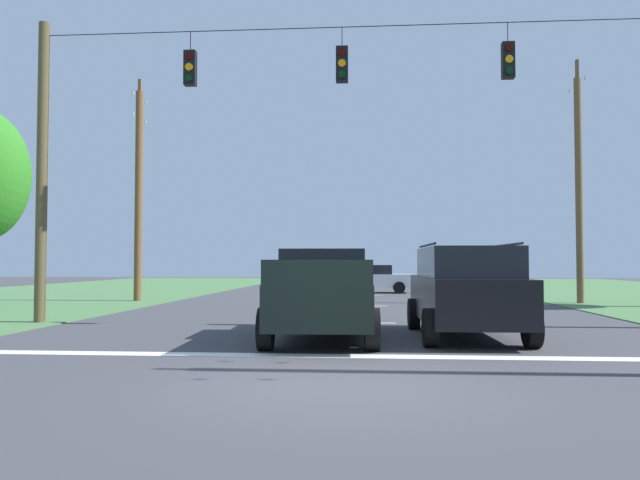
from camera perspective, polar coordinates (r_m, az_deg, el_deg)
The scene contains 11 objects.
ground_plane at distance 8.51m, azimuth 1.25°, elevation -13.28°, with size 120.00×120.00×0.00m, color #3D3D42.
stop_bar_stripe at distance 10.98m, azimuth 1.97°, elevation -10.72°, with size 14.72×0.45×0.01m, color white.
lane_dash_0 at distance 16.94m, azimuth 2.81°, elevation -7.69°, with size 0.15×2.50×0.01m, color white.
lane_dash_1 at distance 23.51m, azimuth 3.24°, elevation -6.13°, with size 0.15×2.50×0.01m, color white.
lane_dash_2 at distance 31.17m, azimuth 3.51°, elevation -5.14°, with size 0.15×2.50×0.01m, color white.
overhead_signal_span at distance 16.39m, azimuth 2.68°, elevation 8.07°, with size 17.20×0.31×8.30m.
pickup_truck at distance 13.47m, azimuth 0.20°, elevation -5.02°, with size 2.45×5.47×1.95m.
suv_black at distance 13.90m, azimuth 13.38°, elevation -4.48°, with size 2.30×4.84×2.05m.
distant_car_crossing_white at distance 33.78m, azimuth 4.92°, elevation -3.57°, with size 4.34×2.11×1.52m.
utility_pole_mid_right at distance 26.90m, azimuth 22.93°, elevation 4.70°, with size 0.28×1.91×9.89m.
utility_pole_near_left at distance 27.45m, azimuth -16.51°, elevation 4.40°, with size 0.32×1.56×9.56m.
Camera 1 is at (0.45, -8.33, 1.65)m, focal length 34.40 mm.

